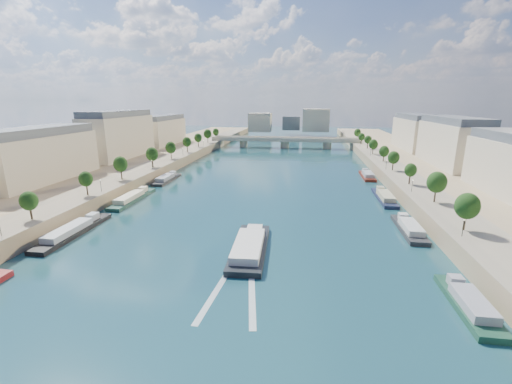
% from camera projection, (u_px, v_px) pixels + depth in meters
% --- Properties ---
extents(ground, '(700.00, 700.00, 0.00)m').
position_uv_depth(ground, '(264.00, 190.00, 139.69)').
color(ground, '#0C3337').
rests_on(ground, ground).
extents(quay_left, '(44.00, 520.00, 5.00)m').
position_uv_depth(quay_left, '(101.00, 178.00, 149.13)').
color(quay_left, '#9E8460').
rests_on(quay_left, ground).
extents(quay_right, '(44.00, 520.00, 5.00)m').
position_uv_depth(quay_right, '(453.00, 190.00, 128.95)').
color(quay_right, '#9E8460').
rests_on(quay_right, ground).
extents(pave_left, '(14.00, 520.00, 0.10)m').
position_uv_depth(pave_left, '(132.00, 173.00, 146.37)').
color(pave_left, gray).
rests_on(pave_left, quay_left).
extents(pave_right, '(14.00, 520.00, 0.10)m').
position_uv_depth(pave_right, '(412.00, 182.00, 130.39)').
color(pave_right, gray).
rests_on(pave_right, quay_right).
extents(trees_left, '(4.80, 268.80, 8.26)m').
position_uv_depth(trees_left, '(138.00, 160.00, 146.59)').
color(trees_left, '#382B1E').
rests_on(trees_left, ground).
extents(trees_right, '(4.80, 268.80, 8.26)m').
position_uv_depth(trees_right, '(402.00, 163.00, 138.82)').
color(trees_right, '#382B1E').
rests_on(trees_right, ground).
extents(lamps_left, '(0.36, 200.36, 4.28)m').
position_uv_depth(lamps_left, '(130.00, 172.00, 135.47)').
color(lamps_left, black).
rests_on(lamps_left, ground).
extents(lamps_right, '(0.36, 200.36, 4.28)m').
position_uv_depth(lamps_right, '(397.00, 172.00, 135.09)').
color(lamps_right, black).
rests_on(lamps_right, ground).
extents(buildings_left, '(16.00, 226.00, 23.20)m').
position_uv_depth(buildings_left, '(86.00, 142.00, 158.80)').
color(buildings_left, '#C6B298').
rests_on(buildings_left, ground).
extents(buildings_right, '(16.00, 226.00, 23.20)m').
position_uv_depth(buildings_right, '(482.00, 150.00, 134.97)').
color(buildings_right, '#C6B298').
rests_on(buildings_right, ground).
extents(skyline, '(79.00, 42.00, 22.00)m').
position_uv_depth(skyline, '(294.00, 121.00, 345.19)').
color(skyline, '#C6B298').
rests_on(skyline, ground).
extents(bridge, '(112.00, 12.00, 8.15)m').
position_uv_depth(bridge, '(285.00, 141.00, 261.24)').
color(bridge, '#C1B79E').
rests_on(bridge, ground).
extents(tour_barge, '(9.14, 27.80, 3.76)m').
position_uv_depth(tour_barge, '(249.00, 247.00, 82.61)').
color(tour_barge, black).
rests_on(tour_barge, ground).
extents(wake, '(10.75, 26.02, 0.04)m').
position_uv_depth(wake, '(236.00, 286.00, 67.00)').
color(wake, silver).
rests_on(wake, ground).
extents(moored_barges_left, '(5.00, 156.87, 3.60)m').
position_uv_depth(moored_barges_left, '(74.00, 231.00, 93.28)').
color(moored_barges_left, '#181E36').
rests_on(moored_barges_left, ground).
extents(moored_barges_right, '(5.00, 126.47, 3.60)m').
position_uv_depth(moored_barges_right, '(394.00, 209.00, 111.82)').
color(moored_barges_right, '#1B4532').
rests_on(moored_barges_right, ground).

